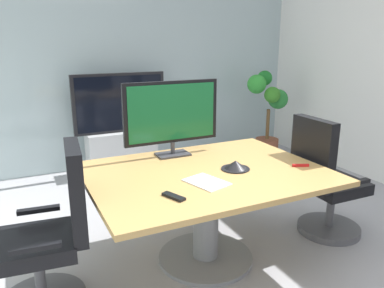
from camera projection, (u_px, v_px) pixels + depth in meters
ground_plane at (221, 268)px, 2.94m from camera, size 6.80×6.80×0.00m
wall_back_glass_partition at (114, 58)px, 5.05m from camera, size 5.50×0.10×2.95m
conference_table at (206, 194)px, 2.92m from camera, size 1.77×1.33×0.76m
office_chair_left at (52, 242)px, 2.44m from camera, size 0.62×0.60×1.09m
office_chair_right at (325, 187)px, 3.35m from camera, size 0.60×0.58×1.09m
tv_monitor at (172, 114)px, 3.17m from camera, size 0.84×0.18×0.64m
wall_display_unit at (121, 139)px, 4.99m from camera, size 1.20×0.36×1.31m
potted_plant at (268, 111)px, 5.47m from camera, size 0.65×0.55×1.28m
conference_phone at (235, 165)px, 2.90m from camera, size 0.22×0.22×0.07m
remote_control at (174, 196)px, 2.38m from camera, size 0.11×0.18×0.02m
whiteboard_marker at (301, 165)px, 2.96m from camera, size 0.13×0.07×0.02m
paper_notepad at (207, 182)px, 2.63m from camera, size 0.29×0.35×0.01m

